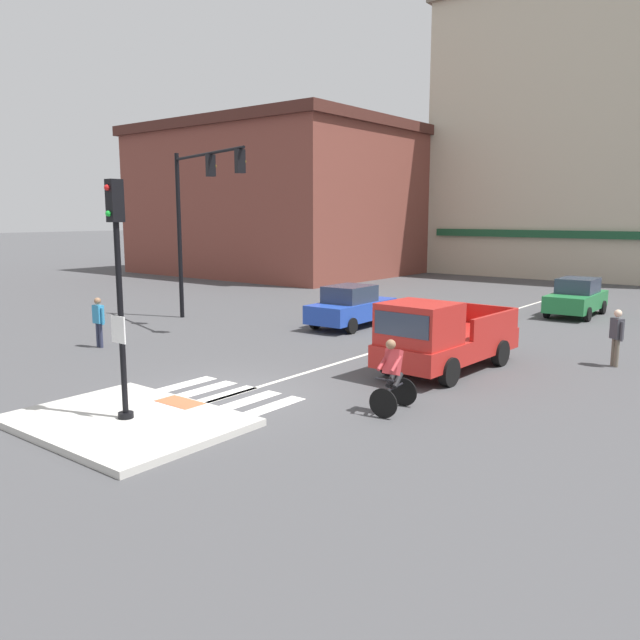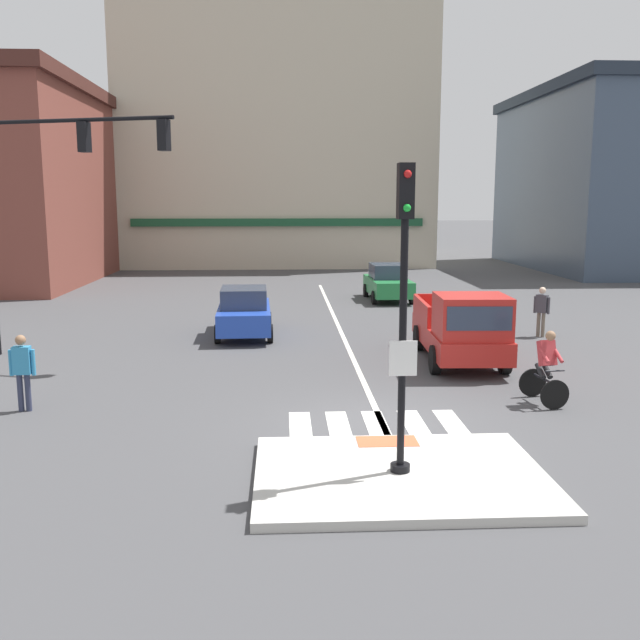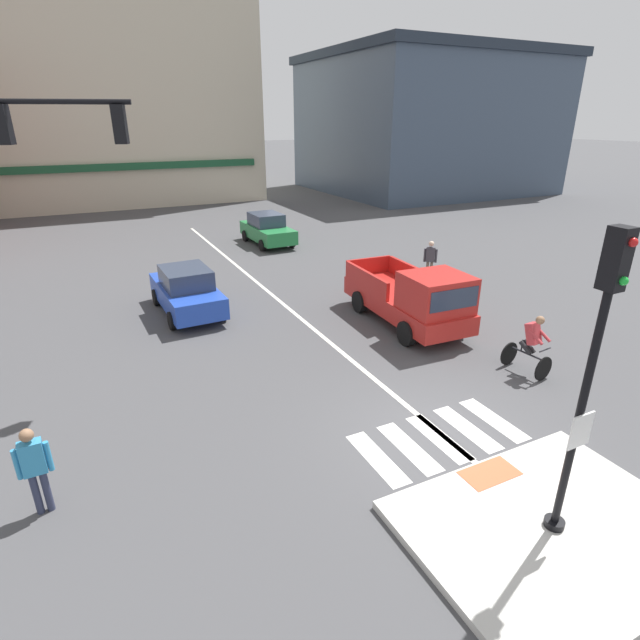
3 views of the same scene
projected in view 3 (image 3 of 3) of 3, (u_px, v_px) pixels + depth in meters
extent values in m
plane|color=#474749|center=(438.00, 437.00, 10.45)|extent=(300.00, 300.00, 0.00)
cube|color=beige|center=(553.00, 529.00, 8.02)|extent=(4.69, 3.55, 0.15)
cube|color=#DB5B38|center=(490.00, 473.00, 9.17)|extent=(1.10, 0.60, 0.01)
cylinder|color=black|center=(554.00, 523.00, 7.97)|extent=(0.32, 0.32, 0.12)
cylinder|color=black|center=(579.00, 417.00, 7.20)|extent=(0.12, 0.12, 3.93)
cube|color=white|center=(581.00, 431.00, 7.21)|extent=(0.44, 0.03, 0.56)
cube|color=black|center=(616.00, 259.00, 6.30)|extent=(0.24, 0.28, 0.84)
sphere|color=red|center=(633.00, 242.00, 6.07)|extent=(0.12, 0.12, 0.12)
sphere|color=green|center=(624.00, 281.00, 6.26)|extent=(0.12, 0.12, 0.12)
cube|color=silver|center=(377.00, 458.00, 9.81)|extent=(0.44, 1.80, 0.01)
cube|color=silver|center=(409.00, 448.00, 10.13)|extent=(0.44, 1.80, 0.01)
cube|color=silver|center=(439.00, 438.00, 10.44)|extent=(0.44, 1.80, 0.01)
cube|color=silver|center=(467.00, 428.00, 10.76)|extent=(0.44, 1.80, 0.01)
cube|color=silver|center=(493.00, 419.00, 11.08)|extent=(0.44, 1.80, 0.01)
cube|color=silver|center=(274.00, 296.00, 18.81)|extent=(0.14, 28.00, 0.01)
cube|color=black|center=(3.00, 125.00, 10.32)|extent=(0.34, 0.36, 0.80)
sphere|color=gold|center=(7.00, 125.00, 10.48)|extent=(0.12, 0.12, 0.12)
cube|color=black|center=(120.00, 124.00, 10.67)|extent=(0.34, 0.36, 0.80)
sphere|color=gold|center=(122.00, 124.00, 10.83)|extent=(0.12, 0.12, 0.12)
cube|color=beige|center=(102.00, 76.00, 42.27)|extent=(21.05, 21.98, 19.38)
cube|color=#194C2D|center=(129.00, 167.00, 35.52)|extent=(18.94, 0.30, 0.50)
cube|color=#3D4C60|center=(424.00, 128.00, 45.43)|extent=(18.67, 17.26, 11.01)
cube|color=#242D3A|center=(429.00, 57.00, 43.21)|extent=(19.23, 17.78, 0.70)
cube|color=#2347B7|center=(187.00, 295.00, 16.98)|extent=(1.85, 4.16, 0.70)
cube|color=#2D384C|center=(186.00, 277.00, 16.61)|extent=(1.55, 1.95, 0.64)
cylinder|color=black|center=(156.00, 297.00, 17.79)|extent=(0.20, 0.61, 0.60)
cylinder|color=black|center=(201.00, 290.00, 18.52)|extent=(0.20, 0.61, 0.60)
cylinder|color=black|center=(172.00, 321.00, 15.71)|extent=(0.20, 0.61, 0.60)
cylinder|color=black|center=(222.00, 312.00, 16.45)|extent=(0.20, 0.61, 0.60)
cube|color=#237A3D|center=(268.00, 232.00, 26.35)|extent=(1.81, 4.14, 0.70)
cube|color=#2D384C|center=(266.00, 219.00, 26.21)|extent=(1.53, 1.94, 0.64)
cylinder|color=black|center=(292.00, 242.00, 25.80)|extent=(0.20, 0.60, 0.60)
cylinder|color=black|center=(262.00, 245.00, 25.08)|extent=(0.20, 0.60, 0.60)
cylinder|color=black|center=(273.00, 233.00, 27.88)|extent=(0.20, 0.60, 0.60)
cylinder|color=black|center=(245.00, 236.00, 27.16)|extent=(0.20, 0.60, 0.60)
cube|color=red|center=(404.00, 303.00, 16.16)|extent=(2.13, 5.18, 0.60)
cube|color=red|center=(436.00, 293.00, 14.48)|extent=(1.87, 1.78, 1.10)
cube|color=#2D384C|center=(454.00, 299.00, 13.74)|extent=(1.62, 0.15, 0.60)
cube|color=red|center=(411.00, 274.00, 17.12)|extent=(0.25, 2.81, 0.60)
cube|color=red|center=(366.00, 280.00, 16.46)|extent=(0.25, 2.81, 0.60)
cube|color=red|center=(368.00, 266.00, 18.05)|extent=(1.80, 0.18, 0.60)
cylinder|color=black|center=(457.00, 324.00, 15.27)|extent=(0.27, 0.77, 0.76)
cylinder|color=black|center=(407.00, 333.00, 14.59)|extent=(0.27, 0.77, 0.76)
cylinder|color=black|center=(404.00, 295.00, 17.80)|extent=(0.27, 0.77, 0.76)
cylinder|color=black|center=(360.00, 302.00, 17.12)|extent=(0.27, 0.77, 0.76)
cylinder|color=black|center=(543.00, 369.00, 12.63)|extent=(0.66, 0.11, 0.66)
cylinder|color=black|center=(509.00, 354.00, 13.45)|extent=(0.66, 0.11, 0.66)
cylinder|color=black|center=(527.00, 354.00, 12.95)|extent=(0.15, 0.89, 0.05)
cylinder|color=black|center=(522.00, 345.00, 13.03)|extent=(0.04, 0.04, 0.30)
cylinder|color=black|center=(545.00, 350.00, 12.47)|extent=(0.44, 0.09, 0.04)
cylinder|color=black|center=(529.00, 346.00, 12.94)|extent=(0.16, 0.41, 0.33)
cylinder|color=black|center=(525.00, 348.00, 12.86)|extent=(0.16, 0.41, 0.33)
cube|color=#B73338|center=(533.00, 333.00, 12.66)|extent=(0.38, 0.42, 0.60)
sphere|color=#936B4C|center=(540.00, 320.00, 12.41)|extent=(0.22, 0.22, 0.22)
cylinder|color=#B73338|center=(543.00, 334.00, 12.60)|extent=(0.13, 0.46, 0.31)
cylinder|color=#B73338|center=(536.00, 337.00, 12.44)|extent=(0.13, 0.46, 0.31)
cylinder|color=#2D334C|center=(36.00, 494.00, 8.31)|extent=(0.12, 0.12, 0.82)
cylinder|color=#2D334C|center=(47.00, 490.00, 8.38)|extent=(0.12, 0.12, 0.82)
cube|color=#338CBF|center=(32.00, 458.00, 8.08)|extent=(0.37, 0.23, 0.60)
cylinder|color=#338CBF|center=(17.00, 465.00, 7.99)|extent=(0.09, 0.09, 0.56)
cylinder|color=#338CBF|center=(49.00, 456.00, 8.20)|extent=(0.09, 0.09, 0.56)
sphere|color=#936B4C|center=(26.00, 435.00, 7.91)|extent=(0.22, 0.22, 0.22)
cylinder|color=#6B6051|center=(431.00, 271.00, 20.48)|extent=(0.12, 0.12, 0.82)
cylinder|color=#6B6051|center=(427.00, 271.00, 20.52)|extent=(0.12, 0.12, 0.82)
cube|color=#3F3F47|center=(431.00, 254.00, 20.23)|extent=(0.42, 0.40, 0.60)
cylinder|color=#3F3F47|center=(436.00, 256.00, 20.19)|extent=(0.09, 0.09, 0.56)
cylinder|color=#3F3F47|center=(425.00, 255.00, 20.30)|extent=(0.09, 0.09, 0.56)
sphere|color=beige|center=(431.00, 244.00, 20.06)|extent=(0.22, 0.22, 0.22)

